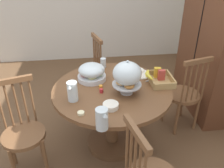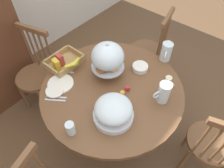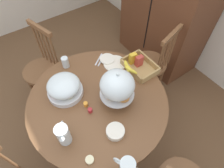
# 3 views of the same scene
# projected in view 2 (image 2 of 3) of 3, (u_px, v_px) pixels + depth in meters

# --- Properties ---
(ground_plane) EXTENTS (10.00, 10.00, 0.00)m
(ground_plane) POSITION_uv_depth(u_px,v_px,m) (114.00, 139.00, 2.22)
(ground_plane) COLOR brown
(dining_table) EXTENTS (1.20, 1.20, 0.74)m
(dining_table) POSITION_uv_depth(u_px,v_px,m) (112.00, 103.00, 1.89)
(dining_table) COLOR brown
(dining_table) RESTS_ON ground_plane
(windsor_chair_near_window) EXTENTS (0.42, 0.42, 0.97)m
(windsor_chair_near_window) POSITION_uv_depth(u_px,v_px,m) (211.00, 145.00, 1.70)
(windsor_chair_near_window) COLOR brown
(windsor_chair_near_window) RESTS_ON ground_plane
(windsor_chair_by_cabinet) EXTENTS (0.42, 0.41, 0.97)m
(windsor_chair_by_cabinet) POSITION_uv_depth(u_px,v_px,m) (148.00, 52.00, 2.45)
(windsor_chair_by_cabinet) COLOR brown
(windsor_chair_by_cabinet) RESTS_ON ground_plane
(windsor_chair_facing_door) EXTENTS (0.42, 0.42, 0.97)m
(windsor_chair_facing_door) POSITION_uv_depth(u_px,v_px,m) (37.00, 75.00, 2.20)
(windsor_chair_facing_door) COLOR brown
(windsor_chair_facing_door) RESTS_ON ground_plane
(pastry_stand_with_dome) EXTENTS (0.28, 0.28, 0.34)m
(pastry_stand_with_dome) POSITION_uv_depth(u_px,v_px,m) (108.00, 57.00, 1.67)
(pastry_stand_with_dome) COLOR silver
(pastry_stand_with_dome) RESTS_ON dining_table
(fruit_platter_covered) EXTENTS (0.30, 0.30, 0.18)m
(fruit_platter_covered) POSITION_uv_depth(u_px,v_px,m) (113.00, 111.00, 1.48)
(fruit_platter_covered) COLOR silver
(fruit_platter_covered) RESTS_ON dining_table
(orange_juice_pitcher) EXTENTS (0.17, 0.10, 0.19)m
(orange_juice_pitcher) POSITION_uv_depth(u_px,v_px,m) (163.00, 93.00, 1.58)
(orange_juice_pitcher) COLOR silver
(orange_juice_pitcher) RESTS_ON dining_table
(milk_pitcher) EXTENTS (0.18, 0.10, 0.18)m
(milk_pitcher) POSITION_uv_depth(u_px,v_px,m) (166.00, 52.00, 1.89)
(milk_pitcher) COLOR silver
(milk_pitcher) RESTS_ON dining_table
(cereal_basket) EXTENTS (0.32, 0.30, 0.12)m
(cereal_basket) POSITION_uv_depth(u_px,v_px,m) (64.00, 62.00, 1.86)
(cereal_basket) COLOR tan
(cereal_basket) RESTS_ON dining_table
(china_plate_large) EXTENTS (0.22, 0.22, 0.01)m
(china_plate_large) POSITION_uv_depth(u_px,v_px,m) (61.00, 84.00, 1.74)
(china_plate_large) COLOR white
(china_plate_large) RESTS_ON dining_table
(china_plate_small) EXTENTS (0.15, 0.15, 0.01)m
(china_plate_small) POSITION_uv_depth(u_px,v_px,m) (55.00, 91.00, 1.68)
(china_plate_small) COLOR white
(china_plate_small) RESTS_ON china_plate_large
(cereal_bowl) EXTENTS (0.14, 0.14, 0.04)m
(cereal_bowl) POSITION_uv_depth(u_px,v_px,m) (140.00, 67.00, 1.84)
(cereal_bowl) COLOR white
(cereal_bowl) RESTS_ON dining_table
(drinking_glass) EXTENTS (0.06, 0.06, 0.11)m
(drinking_glass) POSITION_uv_depth(u_px,v_px,m) (70.00, 128.00, 1.42)
(drinking_glass) COLOR silver
(drinking_glass) RESTS_ON dining_table
(butter_dish) EXTENTS (0.06, 0.06, 0.02)m
(butter_dish) POSITION_uv_depth(u_px,v_px,m) (169.00, 78.00, 1.78)
(butter_dish) COLOR beige
(butter_dish) RESTS_ON dining_table
(jam_jar_strawberry) EXTENTS (0.04, 0.04, 0.04)m
(jam_jar_strawberry) POSITION_uv_depth(u_px,v_px,m) (128.00, 88.00, 1.69)
(jam_jar_strawberry) COLOR #B7282D
(jam_jar_strawberry) RESTS_ON dining_table
(jam_jar_apricot) EXTENTS (0.04, 0.04, 0.04)m
(jam_jar_apricot) POSITION_uv_depth(u_px,v_px,m) (122.00, 94.00, 1.66)
(jam_jar_apricot) COLOR orange
(jam_jar_apricot) RESTS_ON dining_table
(table_knife) EXTENTS (0.11, 0.15, 0.01)m
(table_knife) POSITION_uv_depth(u_px,v_px,m) (56.00, 97.00, 1.66)
(table_knife) COLOR silver
(table_knife) RESTS_ON dining_table
(dinner_fork) EXTENTS (0.11, 0.15, 0.01)m
(dinner_fork) POSITION_uv_depth(u_px,v_px,m) (55.00, 100.00, 1.64)
(dinner_fork) COLOR silver
(dinner_fork) RESTS_ON dining_table
(soup_spoon) EXTENTS (0.11, 0.15, 0.01)m
(soup_spoon) POSITION_uv_depth(u_px,v_px,m) (65.00, 72.00, 1.84)
(soup_spoon) COLOR silver
(soup_spoon) RESTS_ON dining_table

